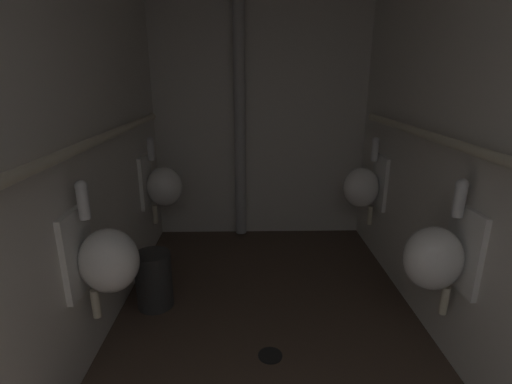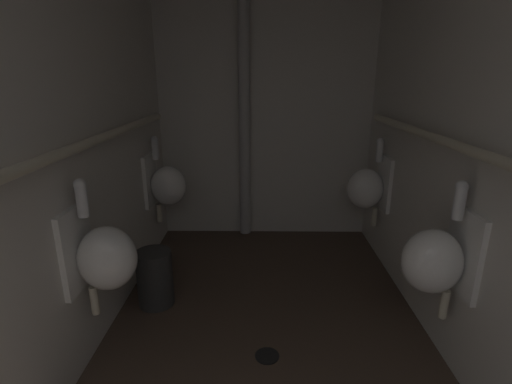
# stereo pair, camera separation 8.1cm
# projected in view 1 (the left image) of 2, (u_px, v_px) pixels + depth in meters

# --- Properties ---
(floor) EXTENTS (2.12, 3.79, 0.08)m
(floor) POSITION_uv_depth(u_px,v_px,m) (270.00, 365.00, 2.14)
(floor) COLOR #47382D
(floor) RESTS_ON ground
(wall_left) EXTENTS (0.06, 3.79, 2.45)m
(wall_left) POSITION_uv_depth(u_px,v_px,m) (52.00, 145.00, 1.74)
(wall_left) COLOR silver
(wall_left) RESTS_ON ground
(wall_right) EXTENTS (0.06, 3.79, 2.45)m
(wall_right) POSITION_uv_depth(u_px,v_px,m) (490.00, 144.00, 1.78)
(wall_right) COLOR silver
(wall_right) RESTS_ON ground
(wall_back) EXTENTS (2.12, 0.06, 2.45)m
(wall_back) POSITION_uv_depth(u_px,v_px,m) (260.00, 110.00, 3.54)
(wall_back) COLOR silver
(wall_back) RESTS_ON ground
(urinal_left_mid) EXTENTS (0.32, 0.30, 0.76)m
(urinal_left_mid) POSITION_uv_depth(u_px,v_px,m) (105.00, 259.00, 1.91)
(urinal_left_mid) COLOR white
(urinal_left_far) EXTENTS (0.32, 0.30, 0.76)m
(urinal_left_far) POSITION_uv_depth(u_px,v_px,m) (162.00, 185.00, 3.19)
(urinal_left_far) COLOR white
(urinal_right_mid) EXTENTS (0.32, 0.30, 0.76)m
(urinal_right_mid) POSITION_uv_depth(u_px,v_px,m) (437.00, 256.00, 1.94)
(urinal_right_mid) COLOR white
(urinal_right_far) EXTENTS (0.32, 0.30, 0.76)m
(urinal_right_far) POSITION_uv_depth(u_px,v_px,m) (364.00, 186.00, 3.16)
(urinal_right_far) COLOR white
(supply_pipe_left) EXTENTS (0.06, 3.06, 0.06)m
(supply_pipe_left) POSITION_uv_depth(u_px,v_px,m) (75.00, 150.00, 1.78)
(supply_pipe_left) COLOR beige
(supply_pipe_right) EXTENTS (0.06, 2.99, 0.06)m
(supply_pipe_right) POSITION_uv_depth(u_px,v_px,m) (470.00, 149.00, 1.79)
(supply_pipe_right) COLOR beige
(standpipe_back_wall) EXTENTS (0.11, 0.11, 2.40)m
(standpipe_back_wall) POSITION_uv_depth(u_px,v_px,m) (240.00, 111.00, 3.43)
(standpipe_back_wall) COLOR #B2B2B2
(standpipe_back_wall) RESTS_ON ground
(floor_drain) EXTENTS (0.14, 0.14, 0.01)m
(floor_drain) POSITION_uv_depth(u_px,v_px,m) (270.00, 355.00, 2.15)
(floor_drain) COLOR black
(floor_drain) RESTS_ON ground
(waste_bin) EXTENTS (0.24, 0.24, 0.40)m
(waste_bin) POSITION_uv_depth(u_px,v_px,m) (154.00, 280.00, 2.57)
(waste_bin) COLOR #2D2D2D
(waste_bin) RESTS_ON ground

